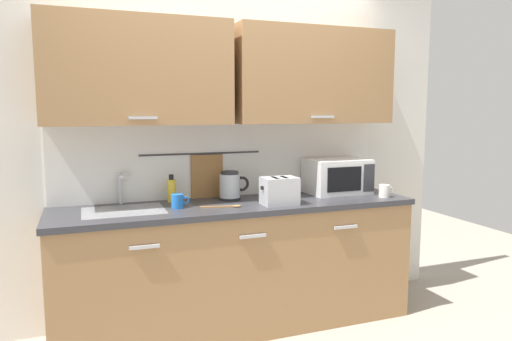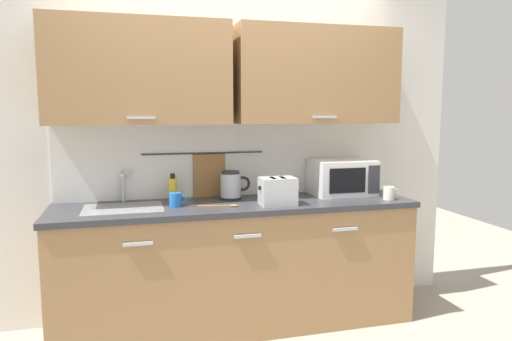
{
  "view_description": "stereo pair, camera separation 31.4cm",
  "coord_description": "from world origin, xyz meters",
  "px_view_note": "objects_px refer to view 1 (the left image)",
  "views": [
    {
      "loc": [
        -1.01,
        -2.78,
        1.55
      ],
      "look_at": [
        0.15,
        0.33,
        1.12
      ],
      "focal_mm": 32.97,
      "sensor_mm": 36.0,
      "label": 1
    },
    {
      "loc": [
        -0.71,
        -2.88,
        1.55
      ],
      "look_at": [
        0.15,
        0.33,
        1.12
      ],
      "focal_mm": 32.97,
      "sensor_mm": 36.0,
      "label": 2
    }
  ],
  "objects_px": {
    "toaster": "(279,191)",
    "wooden_spoon": "(226,206)",
    "microwave": "(337,176)",
    "electric_kettle": "(230,186)",
    "mug_by_kettle": "(385,191)",
    "dish_soap_bottle": "(171,190)",
    "mug_near_sink": "(178,201)",
    "mixing_bowl": "(283,190)"
  },
  "relations": [
    {
      "from": "dish_soap_bottle",
      "to": "toaster",
      "type": "height_order",
      "value": "dish_soap_bottle"
    },
    {
      "from": "electric_kettle",
      "to": "mixing_bowl",
      "type": "distance_m",
      "value": 0.42
    },
    {
      "from": "mug_near_sink",
      "to": "microwave",
      "type": "bearing_deg",
      "value": 5.95
    },
    {
      "from": "mug_near_sink",
      "to": "dish_soap_bottle",
      "type": "bearing_deg",
      "value": 89.86
    },
    {
      "from": "dish_soap_bottle",
      "to": "mug_by_kettle",
      "type": "relative_size",
      "value": 1.63
    },
    {
      "from": "mug_by_kettle",
      "to": "mug_near_sink",
      "type": "bearing_deg",
      "value": 174.41
    },
    {
      "from": "microwave",
      "to": "toaster",
      "type": "height_order",
      "value": "microwave"
    },
    {
      "from": "mug_near_sink",
      "to": "wooden_spoon",
      "type": "distance_m",
      "value": 0.32
    },
    {
      "from": "toaster",
      "to": "wooden_spoon",
      "type": "distance_m",
      "value": 0.39
    },
    {
      "from": "mug_by_kettle",
      "to": "toaster",
      "type": "bearing_deg",
      "value": 178.36
    },
    {
      "from": "electric_kettle",
      "to": "wooden_spoon",
      "type": "bearing_deg",
      "value": -113.51
    },
    {
      "from": "microwave",
      "to": "toaster",
      "type": "bearing_deg",
      "value": -156.7
    },
    {
      "from": "electric_kettle",
      "to": "mug_by_kettle",
      "type": "distance_m",
      "value": 1.15
    },
    {
      "from": "wooden_spoon",
      "to": "dish_soap_bottle",
      "type": "bearing_deg",
      "value": 134.48
    },
    {
      "from": "mixing_bowl",
      "to": "mug_near_sink",
      "type": "bearing_deg",
      "value": -168.98
    },
    {
      "from": "wooden_spoon",
      "to": "toaster",
      "type": "bearing_deg",
      "value": -6.08
    },
    {
      "from": "toaster",
      "to": "mixing_bowl",
      "type": "bearing_deg",
      "value": 62.2
    },
    {
      "from": "dish_soap_bottle",
      "to": "mug_near_sink",
      "type": "distance_m",
      "value": 0.23
    },
    {
      "from": "microwave",
      "to": "electric_kettle",
      "type": "bearing_deg",
      "value": 177.79
    },
    {
      "from": "electric_kettle",
      "to": "microwave",
      "type": "bearing_deg",
      "value": -2.21
    },
    {
      "from": "mixing_bowl",
      "to": "wooden_spoon",
      "type": "xyz_separation_m",
      "value": [
        -0.52,
        -0.25,
        -0.04
      ]
    },
    {
      "from": "dish_soap_bottle",
      "to": "mug_by_kettle",
      "type": "xyz_separation_m",
      "value": [
        1.52,
        -0.38,
        -0.04
      ]
    },
    {
      "from": "dish_soap_bottle",
      "to": "mug_by_kettle",
      "type": "distance_m",
      "value": 1.57
    },
    {
      "from": "electric_kettle",
      "to": "dish_soap_bottle",
      "type": "bearing_deg",
      "value": 171.69
    },
    {
      "from": "toaster",
      "to": "dish_soap_bottle",
      "type": "bearing_deg",
      "value": 152.58
    },
    {
      "from": "mug_by_kettle",
      "to": "wooden_spoon",
      "type": "bearing_deg",
      "value": 177.0
    },
    {
      "from": "toaster",
      "to": "wooden_spoon",
      "type": "relative_size",
      "value": 0.93
    },
    {
      "from": "wooden_spoon",
      "to": "mug_by_kettle",
      "type": "bearing_deg",
      "value": -3.0
    },
    {
      "from": "electric_kettle",
      "to": "mug_by_kettle",
      "type": "bearing_deg",
      "value": -15.94
    },
    {
      "from": "electric_kettle",
      "to": "toaster",
      "type": "bearing_deg",
      "value": -47.99
    },
    {
      "from": "mixing_bowl",
      "to": "toaster",
      "type": "xyz_separation_m",
      "value": [
        -0.15,
        -0.29,
        0.05
      ]
    },
    {
      "from": "electric_kettle",
      "to": "wooden_spoon",
      "type": "height_order",
      "value": "electric_kettle"
    },
    {
      "from": "electric_kettle",
      "to": "dish_soap_bottle",
      "type": "relative_size",
      "value": 1.16
    },
    {
      "from": "microwave",
      "to": "dish_soap_bottle",
      "type": "xyz_separation_m",
      "value": [
        -1.28,
        0.09,
        -0.05
      ]
    },
    {
      "from": "mug_near_sink",
      "to": "mixing_bowl",
      "type": "xyz_separation_m",
      "value": [
        0.83,
        0.16,
        -0.0
      ]
    },
    {
      "from": "microwave",
      "to": "mixing_bowl",
      "type": "relative_size",
      "value": 2.15
    },
    {
      "from": "dish_soap_bottle",
      "to": "mixing_bowl",
      "type": "xyz_separation_m",
      "value": [
        0.83,
        -0.07,
        -0.04
      ]
    },
    {
      "from": "microwave",
      "to": "dish_soap_bottle",
      "type": "height_order",
      "value": "microwave"
    },
    {
      "from": "mug_near_sink",
      "to": "wooden_spoon",
      "type": "relative_size",
      "value": 0.44
    },
    {
      "from": "mixing_bowl",
      "to": "mug_by_kettle",
      "type": "bearing_deg",
      "value": -24.22
    },
    {
      "from": "microwave",
      "to": "electric_kettle",
      "type": "relative_size",
      "value": 2.03
    },
    {
      "from": "microwave",
      "to": "dish_soap_bottle",
      "type": "bearing_deg",
      "value": 175.79
    }
  ]
}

